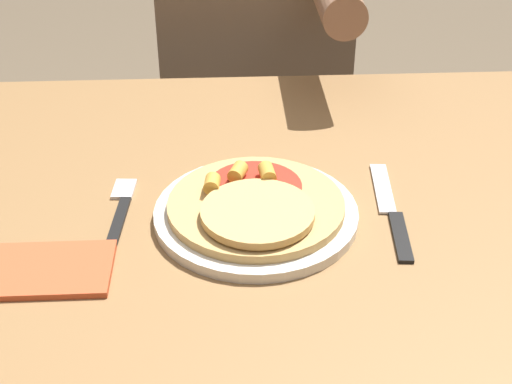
% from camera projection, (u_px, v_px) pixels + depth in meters
% --- Properties ---
extents(dining_table, '(1.26, 0.94, 0.73)m').
position_uv_depth(dining_table, '(276.00, 291.00, 0.93)').
color(dining_table, olive).
rests_on(dining_table, ground_plane).
extents(plate, '(0.26, 0.26, 0.01)m').
position_uv_depth(plate, '(256.00, 214.00, 0.90)').
color(plate, silver).
rests_on(plate, dining_table).
extents(pizza, '(0.22, 0.22, 0.04)m').
position_uv_depth(pizza, '(256.00, 205.00, 0.89)').
color(pizza, tan).
rests_on(pizza, plate).
extents(fork, '(0.03, 0.18, 0.00)m').
position_uv_depth(fork, '(120.00, 211.00, 0.91)').
color(fork, black).
rests_on(fork, dining_table).
extents(knife, '(0.03, 0.22, 0.00)m').
position_uv_depth(knife, '(391.00, 211.00, 0.92)').
color(knife, black).
rests_on(knife, dining_table).
extents(napkin, '(0.14, 0.10, 0.01)m').
position_uv_depth(napkin, '(51.00, 270.00, 0.81)').
color(napkin, '#C6512D').
rests_on(napkin, dining_table).
extents(person_diner, '(0.39, 0.52, 1.19)m').
position_uv_depth(person_diner, '(256.00, 40.00, 1.51)').
color(person_diner, '#2D2D38').
rests_on(person_diner, ground_plane).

